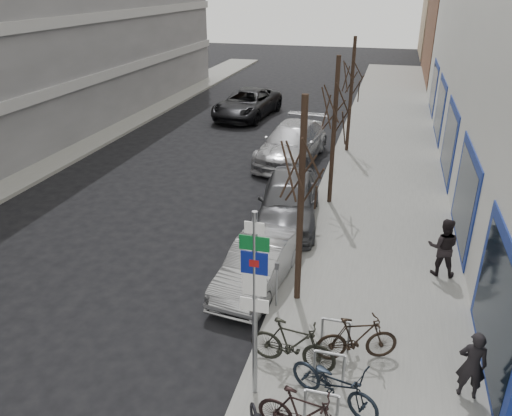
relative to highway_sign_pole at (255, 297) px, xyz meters
The scene contains 23 objects.
ground 3.44m from the highway_sign_pole, behind, with size 120.00×120.00×0.00m, color black.
sidewalk_east 10.50m from the highway_sign_pole, 78.15° to the left, with size 5.00×70.00×0.15m, color slate.
sidewalk_west 16.90m from the highway_sign_pole, 143.24° to the left, with size 3.00×70.00×0.15m, color slate.
brick_building_far 41.42m from the highway_sign_pole, 75.16° to the left, with size 12.00×14.00×8.00m, color brown.
tan_building_far 56.16m from the highway_sign_pole, 78.59° to the left, with size 13.00×12.00×9.00m, color #937A5B.
highway_sign_pole is the anchor object (origin of this frame).
bike_rack 2.36m from the highway_sign_pole, 23.59° to the left, with size 0.66×2.26×0.83m.
tree_near 3.88m from the highway_sign_pole, 86.74° to the left, with size 1.80×1.80×5.50m.
tree_mid 10.15m from the highway_sign_pole, 88.86° to the left, with size 1.80×1.80×5.50m.
tree_far 16.59m from the highway_sign_pole, 89.31° to the left, with size 1.80×1.80×5.50m.
meter_front 3.39m from the highway_sign_pole, 94.75° to the left, with size 0.10×0.08×1.27m.
meter_mid 8.65m from the highway_sign_pole, 91.68° to the left, with size 0.10×0.08×1.27m.
meter_back 14.10m from the highway_sign_pole, 91.02° to the left, with size 0.10×0.08×1.27m.
bike_near_right 2.26m from the highway_sign_pole, 36.03° to the right, with size 0.53×1.80×1.09m, color black.
bike_mid_curb 2.33m from the highway_sign_pole, ahead, with size 0.59×1.94×1.18m, color black.
bike_mid_inner 2.05m from the highway_sign_pole, 58.77° to the left, with size 0.57×1.93×1.17m, color black.
bike_far_inner 2.99m from the highway_sign_pole, 39.16° to the left, with size 0.55×1.84×1.11m, color black.
parked_car_front 4.53m from the highway_sign_pole, 103.92° to the left, with size 1.40×4.01×1.32m, color #9C9CA0.
parked_car_mid 8.39m from the highway_sign_pole, 96.97° to the left, with size 2.01×4.99×1.70m, color #47474B.
parked_car_back 14.94m from the highway_sign_pole, 98.49° to the left, with size 2.40×5.91×1.71m, color #A1A2A6.
lane_car 23.07m from the highway_sign_pole, 106.40° to the left, with size 2.79×6.05×1.68m, color black.
pedestrian_near 4.53m from the highway_sign_pole, 14.25° to the left, with size 0.56×0.37×1.54m, color black.
pedestrian_far 7.07m from the highway_sign_pole, 55.81° to the left, with size 0.64×0.43×1.74m, color black.
Camera 1 is at (4.42, -7.40, 7.77)m, focal length 35.00 mm.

